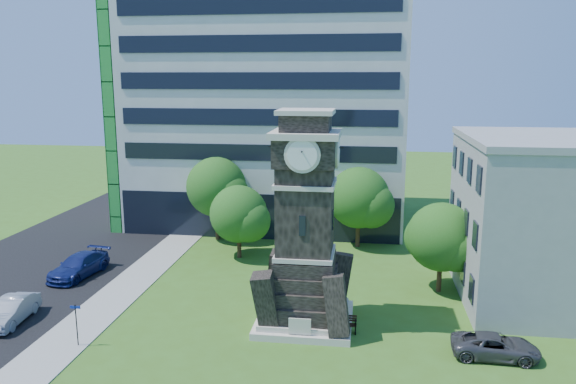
# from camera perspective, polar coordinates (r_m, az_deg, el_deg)

# --- Properties ---
(ground) EXTENTS (160.00, 160.00, 0.00)m
(ground) POSITION_cam_1_polar(r_m,az_deg,el_deg) (31.94, -4.23, -14.27)
(ground) COLOR #3A611B
(ground) RESTS_ON ground
(sidewalk) EXTENTS (3.00, 70.00, 0.06)m
(sidewalk) POSITION_cam_1_polar(r_m,az_deg,el_deg) (39.17, -16.54, -9.67)
(sidewalk) COLOR gray
(sidewalk) RESTS_ON ground
(street) EXTENTS (14.00, 80.00, 0.02)m
(street) POSITION_cam_1_polar(r_m,az_deg,el_deg) (43.30, -26.94, -8.44)
(street) COLOR black
(street) RESTS_ON ground
(clock_tower) EXTENTS (5.40, 5.40, 12.22)m
(clock_tower) POSITION_cam_1_polar(r_m,az_deg,el_deg) (31.44, 1.77, -4.35)
(clock_tower) COLOR beige
(clock_tower) RESTS_ON ground
(office_tall) EXTENTS (26.20, 15.11, 28.60)m
(office_tall) POSITION_cam_1_polar(r_m,az_deg,el_deg) (54.72, -1.97, 11.93)
(office_tall) COLOR silver
(office_tall) RESTS_ON ground
(car_street_mid) EXTENTS (1.91, 4.46, 1.43)m
(car_street_mid) POSITION_cam_1_polar(r_m,az_deg,el_deg) (36.66, -26.29, -10.77)
(car_street_mid) COLOR #96989D
(car_street_mid) RESTS_ON ground
(car_street_north) EXTENTS (2.93, 5.56, 1.54)m
(car_street_north) POSITION_cam_1_polar(r_m,az_deg,el_deg) (42.84, -20.48, -7.03)
(car_street_north) COLOR navy
(car_street_north) RESTS_ON ground
(car_east_lot) EXTENTS (4.41, 2.15, 1.21)m
(car_east_lot) POSITION_cam_1_polar(r_m,az_deg,el_deg) (31.15, 20.33, -14.48)
(car_east_lot) COLOR #424246
(car_east_lot) RESTS_ON ground
(park_bench) EXTENTS (1.91, 0.51, 0.99)m
(park_bench) POSITION_cam_1_polar(r_m,az_deg,el_deg) (32.11, 5.24, -13.11)
(park_bench) COLOR black
(park_bench) RESTS_ON ground
(street_sign) EXTENTS (0.56, 0.06, 2.33)m
(street_sign) POSITION_cam_1_polar(r_m,az_deg,el_deg) (32.03, -20.71, -12.10)
(street_sign) COLOR black
(street_sign) RESTS_ON ground
(tree_nw) EXTENTS (5.64, 5.13, 7.24)m
(tree_nw) POSITION_cam_1_polar(r_m,az_deg,el_deg) (48.51, -7.21, 0.31)
(tree_nw) COLOR #332114
(tree_nw) RESTS_ON ground
(tree_nc) EXTENTS (4.92, 4.47, 5.76)m
(tree_nc) POSITION_cam_1_polar(r_m,az_deg,el_deg) (43.61, -4.96, -2.42)
(tree_nc) COLOR #332114
(tree_nc) RESTS_ON ground
(tree_ne) EXTENTS (5.58, 5.08, 6.72)m
(tree_ne) POSITION_cam_1_polar(r_m,az_deg,el_deg) (46.51, 7.28, -0.78)
(tree_ne) COLOR #332114
(tree_ne) RESTS_ON ground
(tree_east) EXTENTS (4.94, 4.49, 5.98)m
(tree_east) POSITION_cam_1_polar(r_m,az_deg,el_deg) (37.91, 15.41, -4.64)
(tree_east) COLOR #332114
(tree_east) RESTS_ON ground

